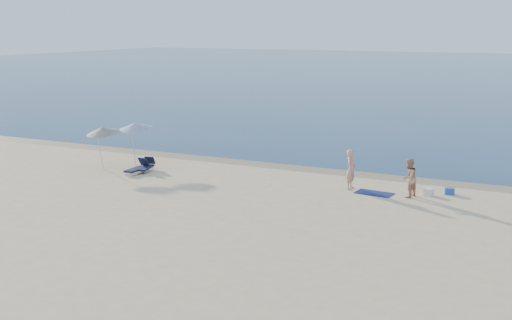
{
  "coord_description": "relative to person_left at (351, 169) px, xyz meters",
  "views": [
    {
      "loc": [
        11.34,
        -12.5,
        7.65
      ],
      "look_at": [
        -2.35,
        16.0,
        1.0
      ],
      "focal_mm": 45.0,
      "sensor_mm": 36.0,
      "label": 1
    }
  ],
  "objects": [
    {
      "name": "white_bag",
      "position": [
        3.6,
        0.42,
        -0.79
      ],
      "size": [
        0.45,
        0.42,
        0.32
      ],
      "primitive_type": "cube",
      "rotation": [
        0.0,
        0.0,
        -0.28
      ],
      "color": "white",
      "rests_on": "ground"
    },
    {
      "name": "umbrella_near",
      "position": [
        -12.44,
        0.02,
        1.24
      ],
      "size": [
        2.21,
        2.23,
        2.52
      ],
      "rotation": [
        0.0,
        0.0,
        -0.15
      ],
      "color": "silver",
      "rests_on": "ground"
    },
    {
      "name": "beach_towel",
      "position": [
        1.26,
        -0.35,
        -0.94
      ],
      "size": [
        1.77,
        1.1,
        0.03
      ],
      "primitive_type": "cube",
      "rotation": [
        0.0,
        0.0,
        -0.1
      ],
      "color": "#0F184E",
      "rests_on": "ground"
    },
    {
      "name": "person_left",
      "position": [
        0.0,
        0.0,
        0.0
      ],
      "size": [
        0.46,
        0.7,
        1.91
      ],
      "primitive_type": "imported",
      "rotation": [
        0.0,
        0.0,
        1.57
      ],
      "color": "tan",
      "rests_on": "ground"
    },
    {
      "name": "wet_sand_strip",
      "position": [
        -2.57,
        3.2,
        -0.95
      ],
      "size": [
        240.0,
        1.6,
        0.0
      ],
      "primitive_type": "cube",
      "color": "#847254",
      "rests_on": "ground"
    },
    {
      "name": "umbrella_far",
      "position": [
        -13.54,
        -1.4,
        1.14
      ],
      "size": [
        2.22,
        2.25,
        2.45
      ],
      "rotation": [
        0.0,
        0.0,
        -0.27
      ],
      "color": "silver",
      "rests_on": "ground"
    },
    {
      "name": "sea",
      "position": [
        -2.57,
        83.8,
        -0.95
      ],
      "size": [
        240.0,
        160.0,
        0.01
      ],
      "primitive_type": "cube",
      "color": "#0C2749",
      "rests_on": "ground"
    },
    {
      "name": "blue_cooler",
      "position": [
        4.43,
        1.01,
        -0.8
      ],
      "size": [
        0.48,
        0.39,
        0.31
      ],
      "primitive_type": "cube",
      "rotation": [
        0.0,
        0.0,
        0.21
      ],
      "color": "#204EAE",
      "rests_on": "ground"
    },
    {
      "name": "lounger_left",
      "position": [
        -11.24,
        -1.59,
        -0.69
      ],
      "size": [
        0.53,
        1.62,
        0.72
      ],
      "rotation": [
        0.0,
        0.0,
        0.0
      ],
      "color": "#131834",
      "rests_on": "ground"
    },
    {
      "name": "lounger_right",
      "position": [
        -11.04,
        -1.06,
        -0.7
      ],
      "size": [
        0.86,
        1.66,
        0.7
      ],
      "rotation": [
        0.0,
        0.0,
        0.23
      ],
      "color": "#121732",
      "rests_on": "ground"
    },
    {
      "name": "person_right",
      "position": [
        2.8,
        -0.28,
        -0.06
      ],
      "size": [
        0.91,
        1.03,
        1.78
      ],
      "primitive_type": "imported",
      "rotation": [
        0.0,
        0.0,
        -1.89
      ],
      "color": "tan",
      "rests_on": "ground"
    },
    {
      "name": "ground",
      "position": [
        -2.57,
        -16.2,
        -0.95
      ],
      "size": [
        160.0,
        160.0,
        0.0
      ],
      "primitive_type": "plane",
      "color": "beige",
      "rests_on": "ground"
    }
  ]
}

